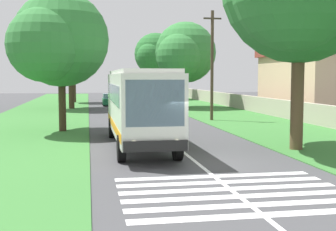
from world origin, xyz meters
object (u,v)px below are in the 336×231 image
(roadside_tree_left_2, at_px, (68,39))
(coach_bus, at_px, (139,103))
(roadside_tree_left_1, at_px, (57,42))
(roadside_tree_right_1, at_px, (154,56))
(roadside_tree_left_0, at_px, (73,50))
(roadside_building, at_px, (326,78))
(trailing_car_1, at_px, (151,104))
(trailing_car_2, at_px, (110,100))
(roadside_tree_right_0, at_px, (183,54))
(trailing_car_0, at_px, (154,107))
(utility_pole, at_px, (212,64))

(roadside_tree_left_2, bearing_deg, coach_bus, -170.69)
(roadside_tree_left_1, distance_m, roadside_tree_right_1, 41.35)
(roadside_tree_left_0, distance_m, roadside_building, 32.35)
(roadside_tree_left_1, relative_size, roadside_building, 0.66)
(roadside_tree_right_1, bearing_deg, trailing_car_1, 170.78)
(trailing_car_2, height_order, roadside_tree_left_0, roadside_tree_left_0)
(roadside_tree_right_0, bearing_deg, trailing_car_1, 125.45)
(roadside_building, bearing_deg, coach_bus, 132.19)
(trailing_car_0, distance_m, roadside_tree_left_1, 15.11)
(roadside_tree_left_2, bearing_deg, roadside_tree_left_0, -0.62)
(roadside_tree_left_1, bearing_deg, roadside_tree_left_0, 0.16)
(trailing_car_0, relative_size, trailing_car_2, 1.00)
(coach_bus, height_order, utility_pole, utility_pole)
(trailing_car_0, relative_size, roadside_tree_left_2, 0.38)
(roadside_building, bearing_deg, roadside_tree_left_1, 114.74)
(roadside_tree_left_2, bearing_deg, roadside_tree_right_1, -31.93)
(trailing_car_0, height_order, roadside_tree_left_0, roadside_tree_left_0)
(trailing_car_0, height_order, roadside_tree_right_1, roadside_tree_right_1)
(trailing_car_0, distance_m, roadside_tree_right_0, 10.48)
(roadside_tree_left_0, relative_size, roadside_tree_right_0, 1.00)
(trailing_car_2, relative_size, roadside_tree_right_1, 0.43)
(roadside_tree_right_0, relative_size, roadside_building, 0.72)
(roadside_tree_left_2, xyz_separation_m, utility_pole, (-14.96, -11.53, -2.94))
(trailing_car_1, distance_m, roadside_tree_right_0, 7.14)
(roadside_tree_left_1, height_order, roadside_tree_right_0, roadside_tree_right_0)
(roadside_tree_right_1, bearing_deg, trailing_car_2, 152.72)
(coach_bus, xyz_separation_m, trailing_car_2, (32.20, -0.12, -1.48))
(roadside_tree_left_1, bearing_deg, trailing_car_0, -32.51)
(roadside_tree_left_0, bearing_deg, roadside_tree_right_0, -135.36)
(roadside_tree_left_0, height_order, utility_pole, roadside_tree_left_0)
(trailing_car_1, bearing_deg, roadside_tree_right_1, -9.22)
(coach_bus, bearing_deg, utility_pole, -29.79)
(trailing_car_0, xyz_separation_m, trailing_car_1, (5.12, -0.39, 0.00))
(roadside_tree_left_0, bearing_deg, roadside_tree_left_1, -179.84)
(trailing_car_2, bearing_deg, coach_bus, 179.79)
(roadside_tree_left_2, height_order, roadside_tree_right_0, roadside_tree_left_2)
(trailing_car_0, height_order, roadside_tree_left_1, roadside_tree_left_1)
(roadside_tree_left_0, bearing_deg, utility_pole, -156.99)
(roadside_tree_left_0, xyz_separation_m, roadside_building, (-21.34, -24.05, -3.56))
(coach_bus, xyz_separation_m, trailing_car_1, (24.00, -3.82, -1.48))
(trailing_car_1, bearing_deg, roadside_tree_left_0, 28.26)
(trailing_car_1, distance_m, roadside_building, 17.22)
(roadside_tree_left_1, relative_size, roadside_tree_right_1, 0.87)
(trailing_car_0, height_order, trailing_car_2, same)
(roadside_tree_left_0, height_order, roadside_tree_right_0, roadside_tree_left_0)
(roadside_tree_left_2, bearing_deg, roadside_tree_right_0, -92.01)
(coach_bus, bearing_deg, trailing_car_0, -10.31)
(roadside_tree_right_0, bearing_deg, utility_pole, 176.94)
(utility_pole, bearing_deg, trailing_car_2, 19.27)
(trailing_car_2, bearing_deg, trailing_car_0, -166.01)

